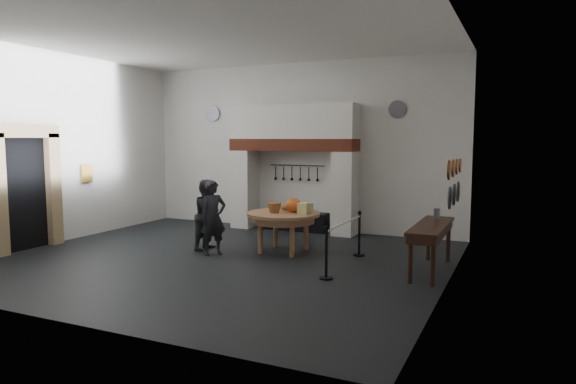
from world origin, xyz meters
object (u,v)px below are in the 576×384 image
at_px(iron_range, 294,221).
at_px(barrier_post_far, 359,235).
at_px(visitor_far, 208,215).
at_px(work_table, 284,214).
at_px(visitor_near, 213,218).
at_px(barrier_post_near, 326,254).
at_px(side_table, 431,226).

relative_size(iron_range, barrier_post_far, 2.11).
distance_m(visitor_far, barrier_post_far, 3.38).
distance_m(work_table, barrier_post_far, 1.70).
relative_size(visitor_near, barrier_post_far, 1.78).
xyz_separation_m(visitor_far, barrier_post_near, (3.27, -1.19, -0.34)).
xyz_separation_m(work_table, visitor_near, (-1.24, -0.88, -0.04)).
bearing_deg(side_table, barrier_post_near, -141.38).
xyz_separation_m(iron_range, side_table, (4.10, -2.93, 0.62)).
bearing_deg(side_table, visitor_near, -173.83).
distance_m(work_table, visitor_far, 1.71).
distance_m(barrier_post_near, barrier_post_far, 2.00).
bearing_deg(barrier_post_near, side_table, 38.62).
bearing_deg(visitor_near, visitor_far, 76.39).
distance_m(visitor_far, barrier_post_near, 3.49).
bearing_deg(visitor_near, iron_range, 25.31).
bearing_deg(barrier_post_near, work_table, 134.09).
xyz_separation_m(visitor_near, side_table, (4.46, 0.48, 0.07)).
bearing_deg(visitor_near, barrier_post_near, -74.10).
height_order(side_table, barrier_post_near, same).
relative_size(visitor_far, barrier_post_far, 1.75).
relative_size(side_table, barrier_post_near, 2.44).
xyz_separation_m(iron_range, work_table, (0.88, -2.53, 0.59)).
height_order(side_table, barrier_post_far, same).
bearing_deg(work_table, iron_range, 109.17).
relative_size(iron_range, visitor_near, 1.19).
relative_size(iron_range, visitor_far, 1.21).
height_order(iron_range, barrier_post_near, barrier_post_near).
distance_m(iron_range, work_table, 2.74).
bearing_deg(barrier_post_far, visitor_near, -157.17).
distance_m(iron_range, barrier_post_far, 3.34).
xyz_separation_m(iron_range, barrier_post_far, (2.50, -2.21, 0.20)).
bearing_deg(visitor_far, barrier_post_near, -110.39).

